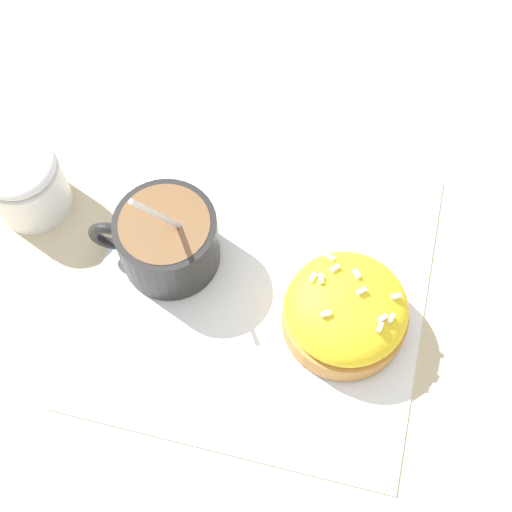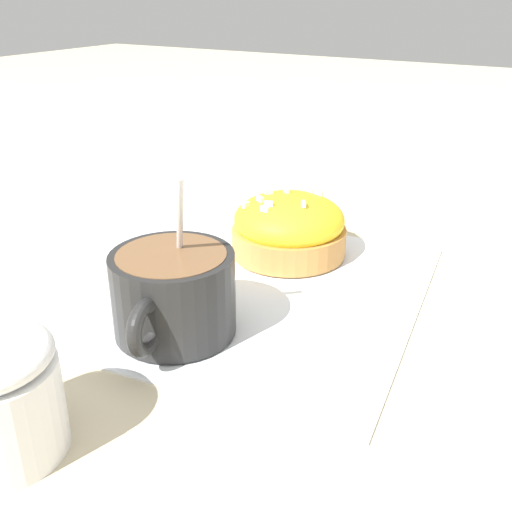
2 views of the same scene
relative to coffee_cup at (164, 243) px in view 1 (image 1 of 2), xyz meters
The scene contains 5 objects.
ground_plane 0.09m from the coffee_cup, ahead, with size 3.00×3.00×0.00m, color #C6B793.
paper_napkin 0.09m from the coffee_cup, ahead, with size 0.29×0.30×0.00m.
coffee_cup is the anchor object (origin of this frame).
frosted_pastry 0.15m from the coffee_cup, ahead, with size 0.10×0.10×0.06m.
sugar_bowl 0.13m from the coffee_cup, behind, with size 0.06×0.06×0.07m.
Camera 1 is at (0.08, -0.22, 0.53)m, focal length 50.00 mm.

